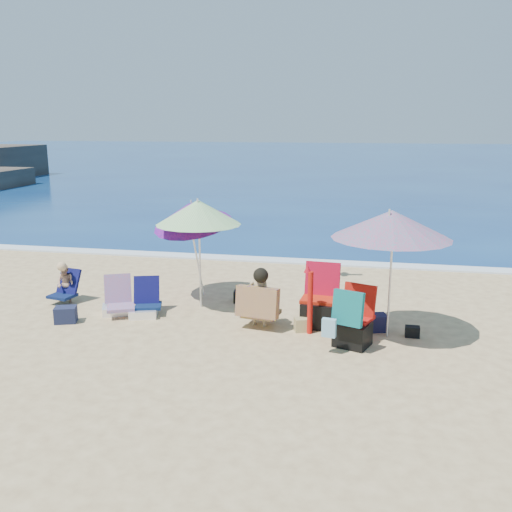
% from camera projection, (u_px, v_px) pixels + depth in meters
% --- Properties ---
extents(ground, '(120.00, 120.00, 0.00)m').
position_uv_depth(ground, '(262.00, 339.00, 8.88)').
color(ground, '#D8BC84').
rests_on(ground, ground).
extents(sea, '(120.00, 80.00, 0.12)m').
position_uv_depth(sea, '(354.00, 159.00, 51.81)').
color(sea, navy).
rests_on(sea, ground).
extents(foam, '(120.00, 0.50, 0.04)m').
position_uv_depth(foam, '(301.00, 261.00, 13.74)').
color(foam, white).
rests_on(foam, ground).
extents(umbrella_turquoise, '(2.39, 2.39, 2.08)m').
position_uv_depth(umbrella_turquoise, '(392.00, 224.00, 8.48)').
color(umbrella_turquoise, silver).
rests_on(umbrella_turquoise, ground).
extents(umbrella_striped, '(1.71, 1.71, 2.03)m').
position_uv_depth(umbrella_striped, '(198.00, 212.00, 9.98)').
color(umbrella_striped, white).
rests_on(umbrella_striped, ground).
extents(umbrella_blue, '(1.89, 1.93, 2.03)m').
position_uv_depth(umbrella_blue, '(191.00, 214.00, 10.50)').
color(umbrella_blue, white).
rests_on(umbrella_blue, ground).
extents(furled_umbrella, '(0.17, 0.14, 1.14)m').
position_uv_depth(furled_umbrella, '(310.00, 296.00, 8.99)').
color(furled_umbrella, red).
rests_on(furled_umbrella, ground).
extents(chair_navy, '(0.62, 0.73, 0.64)m').
position_uv_depth(chair_navy, '(145.00, 306.00, 9.96)').
color(chair_navy, '#0B1C41').
rests_on(chair_navy, ground).
extents(chair_rainbow, '(0.76, 0.79, 0.67)m').
position_uv_depth(chair_rainbow, '(118.00, 304.00, 10.04)').
color(chair_rainbow, '#D4584A').
rests_on(chair_rainbow, ground).
extents(camp_chair_left, '(0.64, 0.67, 1.03)m').
position_uv_depth(camp_chair_left, '(320.00, 307.00, 9.44)').
color(camp_chair_left, '#B9210D').
rests_on(camp_chair_left, ground).
extents(camp_chair_right, '(0.79, 0.94, 0.95)m').
position_uv_depth(camp_chair_right, '(352.00, 325.00, 8.54)').
color(camp_chair_right, red).
rests_on(camp_chair_right, ground).
extents(person_center, '(0.73, 0.70, 1.03)m').
position_uv_depth(person_center, '(259.00, 298.00, 9.30)').
color(person_center, tan).
rests_on(person_center, ground).
extents(person_left, '(0.54, 0.60, 0.81)m').
position_uv_depth(person_left, '(65.00, 284.00, 10.62)').
color(person_left, tan).
rests_on(person_left, ground).
extents(bag_navy_a, '(0.42, 0.36, 0.28)m').
position_uv_depth(bag_navy_a, '(66.00, 315.00, 9.60)').
color(bag_navy_a, '#1A1F39').
rests_on(bag_navy_a, ground).
extents(bag_black_a, '(0.33, 0.25, 0.23)m').
position_uv_depth(bag_black_a, '(242.00, 296.00, 10.68)').
color(bag_black_a, black).
rests_on(bag_black_a, ground).
extents(bag_tan, '(0.30, 0.26, 0.22)m').
position_uv_depth(bag_tan, '(302.00, 325.00, 9.20)').
color(bag_tan, tan).
rests_on(bag_tan, ground).
extents(bag_navy_b, '(0.43, 0.37, 0.27)m').
position_uv_depth(bag_navy_b, '(375.00, 323.00, 9.23)').
color(bag_navy_b, '#181734').
rests_on(bag_navy_b, ground).
extents(bag_black_b, '(0.22, 0.16, 0.17)m').
position_uv_depth(bag_black_b, '(412.00, 332.00, 8.97)').
color(bag_black_b, black).
rests_on(bag_black_b, ground).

